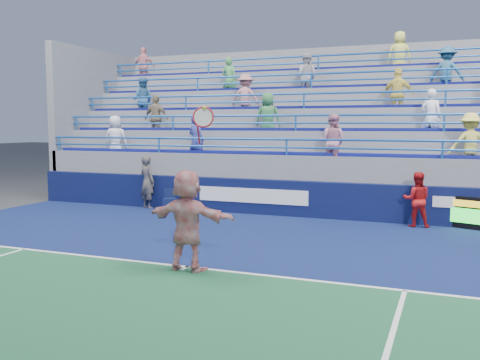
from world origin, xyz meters
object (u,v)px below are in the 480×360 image
at_px(tennis_player, 187,220).
at_px(ball_girl, 417,200).
at_px(serve_speed_board, 472,213).
at_px(judge_chair, 170,203).
at_px(line_judge, 147,182).

distance_m(tennis_player, ball_girl, 7.32).
xyz_separation_m(serve_speed_board, ball_girl, (-1.40, -0.15, 0.32)).
height_order(serve_speed_board, judge_chair, serve_speed_board).
relative_size(tennis_player, line_judge, 1.75).
bearing_deg(judge_chair, tennis_player, -58.22).
distance_m(judge_chair, ball_girl, 7.71).
distance_m(serve_speed_board, tennis_player, 8.26).
distance_m(judge_chair, line_judge, 1.13).
bearing_deg(judge_chair, serve_speed_board, 0.73).
relative_size(tennis_player, ball_girl, 2.07).
bearing_deg(tennis_player, judge_chair, 121.78).
relative_size(judge_chair, line_judge, 0.40).
xyz_separation_m(tennis_player, line_judge, (-4.80, 6.39, -0.09)).
height_order(judge_chair, line_judge, line_judge).
height_order(serve_speed_board, tennis_player, tennis_player).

